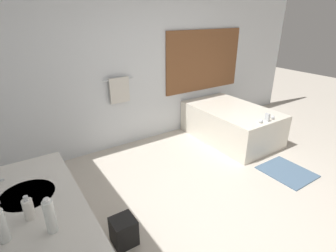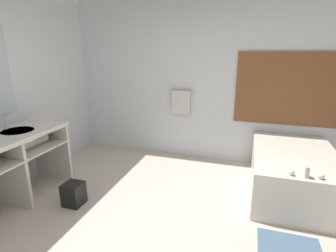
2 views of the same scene
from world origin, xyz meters
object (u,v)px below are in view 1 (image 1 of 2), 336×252
object	(u,v)px
bathtub	(231,122)
waste_bin	(124,231)
water_bottle_2	(50,216)
soap_dispenser	(29,209)
water_bottle_1	(1,226)

from	to	relation	value
bathtub	waste_bin	distance (m)	2.83
bathtub	water_bottle_2	world-z (taller)	water_bottle_2
waste_bin	bathtub	bearing A→B (deg)	23.27
bathtub	waste_bin	world-z (taller)	bathtub
soap_dispenser	waste_bin	xyz separation A→B (m)	(0.72, 0.29, -0.83)
water_bottle_1	water_bottle_2	xyz separation A→B (m)	(0.24, -0.08, 0.00)
bathtub	waste_bin	xyz separation A→B (m)	(-2.60, -1.12, -0.17)
water_bottle_2	waste_bin	bearing A→B (deg)	37.58
bathtub	water_bottle_1	size ratio (longest dim) A/B	7.04
bathtub	soap_dispenser	size ratio (longest dim) A/B	9.54
water_bottle_1	waste_bin	size ratio (longest dim) A/B	0.81
waste_bin	soap_dispenser	bearing A→B (deg)	-158.04
water_bottle_2	waste_bin	size ratio (longest dim) A/B	0.84
soap_dispenser	water_bottle_1	bearing A→B (deg)	-142.29
water_bottle_1	soap_dispenser	xyz separation A→B (m)	(0.15, 0.11, -0.03)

